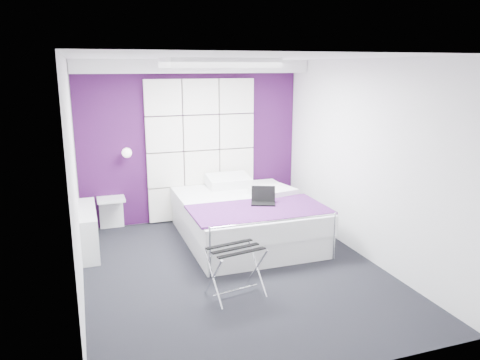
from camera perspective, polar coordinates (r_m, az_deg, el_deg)
The scene contains 15 objects.
floor at distance 5.99m, azimuth -0.73°, elevation -10.98°, with size 4.40×4.40×0.00m, color black.
ceiling at distance 5.44m, azimuth -0.81°, elevation 14.73°, with size 4.40×4.40×0.00m, color white.
wall_back at distance 7.66m, azimuth -5.95°, elevation 4.61°, with size 3.60×3.60×0.00m, color white.
wall_left at distance 5.31m, azimuth -19.55°, elevation -0.18°, with size 4.40×4.40×0.00m, color white.
wall_right at distance 6.36m, azimuth 14.84°, elevation 2.35°, with size 4.40×4.40×0.00m, color white.
accent_wall at distance 7.65m, azimuth -5.93°, elevation 4.59°, with size 3.58×0.02×2.58m, color #370E3D.
soffit at distance 7.32m, azimuth -5.72°, elevation 13.63°, with size 3.58×0.50×0.20m, color white.
headboard at distance 7.66m, azimuth -4.73°, elevation 3.64°, with size 1.80×0.08×2.30m, color white, non-canonical shape.
skylight at distance 6.02m, azimuth -2.65°, elevation 14.15°, with size 1.36×0.86×0.12m, color white, non-canonical shape.
wall_lamp at distance 7.37m, azimuth -13.66°, elevation 3.30°, with size 0.15×0.15×0.15m, color white.
radiator at distance 6.84m, azimuth -17.95°, elevation -5.78°, with size 0.22×1.20×0.60m, color white.
bed at distance 6.93m, azimuth 0.58°, elevation -4.55°, with size 1.85×2.24×0.78m.
nightstand at distance 7.47m, azimuth -15.45°, elevation -2.30°, with size 0.41×0.32×0.05m, color white.
luggage_rack at distance 5.29m, azimuth -0.54°, elevation -11.10°, with size 0.58×0.42×0.57m.
laptop at distance 6.55m, azimuth 2.70°, elevation -2.36°, with size 0.33×0.24×0.24m.
Camera 1 is at (-1.70, -5.17, 2.50)m, focal length 35.00 mm.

